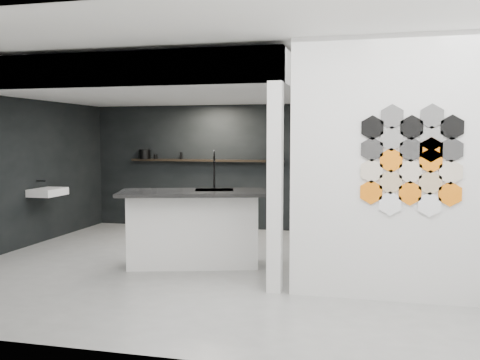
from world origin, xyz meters
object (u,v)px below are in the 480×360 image
at_px(glass_bowl, 276,157).
at_px(bottle_dark, 181,156).
at_px(glass_vase, 276,156).
at_px(stockpot, 145,154).
at_px(partition_panel, 407,170).
at_px(utensil_cup, 156,157).
at_px(wall_basin, 48,192).
at_px(kitchen_island, 193,227).
at_px(kettle, 271,156).

bearing_deg(glass_bowl, bottle_dark, 180.00).
height_order(glass_bowl, glass_vase, glass_vase).
bearing_deg(stockpot, glass_vase, 0.00).
height_order(partition_panel, utensil_cup, partition_panel).
height_order(glass_vase, bottle_dark, glass_vase).
distance_m(glass_bowl, utensil_cup, 2.37).
bearing_deg(wall_basin, glass_bowl, 31.35).
distance_m(kitchen_island, utensil_cup, 3.50).
bearing_deg(kettle, kitchen_island, -110.70).
xyz_separation_m(stockpot, bottle_dark, (0.75, 0.00, -0.02)).
bearing_deg(glass_bowl, glass_vase, 0.00).
bearing_deg(kettle, wall_basin, -158.45).
relative_size(glass_vase, utensil_cup, 1.75).
height_order(stockpot, glass_vase, stockpot).
height_order(wall_basin, kettle, kettle).
bearing_deg(utensil_cup, glass_vase, 0.00).
xyz_separation_m(glass_vase, utensil_cup, (-2.37, 0.00, -0.03)).
relative_size(wall_basin, bottle_dark, 4.37).
bearing_deg(glass_bowl, stockpot, 180.00).
distance_m(kitchen_island, kettle, 3.08).
distance_m(kitchen_island, glass_vase, 3.10).
bearing_deg(kitchen_island, kettle, 63.45).
distance_m(wall_basin, glass_vase, 4.01).
distance_m(stockpot, kettle, 2.51).
xyz_separation_m(kettle, glass_bowl, (0.09, 0.00, -0.03)).
relative_size(stockpot, bottle_dark, 1.61).
relative_size(kitchen_island, glass_vase, 13.56).
bearing_deg(glass_vase, stockpot, 180.00).
distance_m(stockpot, glass_bowl, 2.60).
relative_size(kitchen_island, stockpot, 9.53).
height_order(glass_bowl, utensil_cup, glass_bowl).
bearing_deg(kitchen_island, utensil_cup, 104.77).
xyz_separation_m(glass_vase, bottle_dark, (-1.85, 0.00, -0.01)).
xyz_separation_m(bottle_dark, utensil_cup, (-0.52, 0.00, -0.02)).
bearing_deg(utensil_cup, wall_basin, -116.21).
bearing_deg(kettle, glass_bowl, -10.51).
xyz_separation_m(glass_bowl, bottle_dark, (-1.85, 0.00, 0.02)).
xyz_separation_m(partition_panel, utensil_cup, (-4.45, 3.87, -0.04)).
bearing_deg(bottle_dark, partition_panel, -44.57).
distance_m(bottle_dark, utensil_cup, 0.52).
height_order(bottle_dark, utensil_cup, bottle_dark).
relative_size(stockpot, utensil_cup, 2.49).
xyz_separation_m(stockpot, glass_vase, (2.60, 0.00, -0.01)).
relative_size(kettle, glass_bowl, 1.35).
relative_size(partition_panel, kettle, 15.39).
bearing_deg(bottle_dark, wall_basin, -126.73).
relative_size(wall_basin, glass_bowl, 4.46).
distance_m(kettle, bottle_dark, 1.76).
bearing_deg(bottle_dark, utensil_cup, 180.00).
bearing_deg(stockpot, glass_bowl, 0.00).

